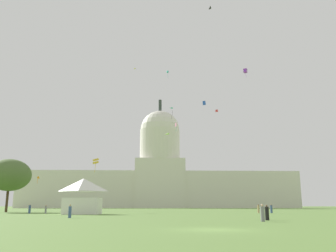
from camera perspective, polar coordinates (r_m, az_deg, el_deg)
name	(u,v)px	position (r m, az deg, el deg)	size (l,w,h in m)	color
ground_plane	(213,230)	(23.79, 7.26, -16.15)	(800.00, 800.00, 0.00)	olive
capitol_building	(160,177)	(198.11, -1.34, -8.21)	(149.12, 22.27, 60.82)	silver
event_tent	(83,196)	(64.54, -13.45, -10.83)	(6.53, 5.09, 6.09)	white
tree_west_far	(9,175)	(87.62, -24.03, -7.18)	(12.58, 12.80, 11.63)	#42301E
person_grey_back_left	(46,210)	(71.28, -18.97, -12.55)	(0.34, 0.34, 1.51)	gray
person_grey_front_right	(263,213)	(36.17, 14.88, -13.37)	(0.45, 0.45, 1.65)	gray
person_denim_aisle_center	(70,212)	(46.22, -15.42, -13.09)	(0.50, 0.50, 1.61)	#3D5684
person_black_mid_left	(267,213)	(39.35, 15.55, -13.30)	(0.55, 0.55, 1.56)	black
person_denim_mid_right	(30,209)	(73.73, -21.26, -12.28)	(0.50, 0.50, 1.74)	#3D5684
person_denim_near_tent	(271,209)	(74.24, 16.20, -12.62)	(0.47, 0.47, 1.75)	#3D5684
person_tan_front_center	(258,209)	(73.72, 14.27, -12.75)	(0.51, 0.51, 1.69)	tan
kite_cyan_high	(172,109)	(128.81, 0.71, 2.74)	(1.45, 1.32, 3.94)	#33BCDB
kite_orange_low	(38,178)	(116.46, -20.06, -7.84)	(0.95, 0.74, 2.19)	orange
kite_violet_high	(245,71)	(119.06, 12.26, 8.63)	(1.45, 1.45, 3.03)	purple
kite_red_high	(217,111)	(184.08, 7.80, 2.43)	(1.43, 1.42, 1.25)	red
kite_blue_mid	(204,103)	(114.59, 5.80, 3.68)	(1.06, 0.50, 1.40)	blue
kite_pink_mid	(176,125)	(140.32, 1.27, 0.15)	(0.49, 1.03, 3.35)	pink
kite_yellow_high	(136,70)	(158.14, -5.15, 8.98)	(1.00, 1.27, 0.14)	yellow
kite_lime_low	(169,136)	(84.16, 0.14, -1.54)	(1.16, 1.79, 0.17)	#8CD133
kite_black_high	(211,10)	(101.79, 6.95, 18.00)	(0.77, 1.44, 0.37)	black
kite_turquoise_high	(168,72)	(157.95, -0.06, 8.65)	(0.91, 0.93, 3.40)	teal
kite_gold_low	(96,161)	(82.88, -11.50, -5.54)	(1.47, 1.44, 3.25)	gold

